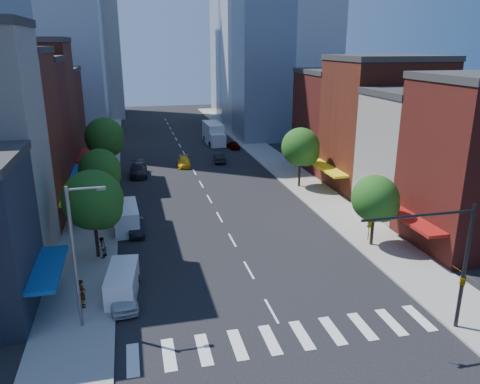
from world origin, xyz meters
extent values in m
plane|color=black|center=(0.00, 0.00, 0.00)|extent=(220.00, 220.00, 0.00)
cube|color=gray|center=(-12.50, 40.00, 0.07)|extent=(5.00, 120.00, 0.15)
cube|color=gray|center=(12.50, 40.00, 0.07)|extent=(5.00, 120.00, 0.15)
cube|color=silver|center=(0.00, -3.00, 0.01)|extent=(19.00, 3.00, 0.01)
cube|color=#541915|center=(-21.00, 29.00, 7.50)|extent=(12.00, 8.00, 15.00)
cube|color=#5A2015|center=(-21.00, 37.50, 8.50)|extent=(12.00, 9.00, 17.00)
cube|color=#541915|center=(-21.00, 47.00, 6.50)|extent=(12.00, 10.00, 13.00)
cube|color=beige|center=(21.00, 15.00, 6.00)|extent=(12.00, 8.00, 12.00)
cube|color=#5A2015|center=(21.00, 24.00, 7.50)|extent=(12.00, 10.00, 15.00)
cube|color=#541915|center=(21.00, 34.00, 6.50)|extent=(12.00, 10.00, 13.00)
cylinder|color=black|center=(10.50, -4.50, 4.15)|extent=(0.24, 0.24, 8.00)
cylinder|color=black|center=(7.00, -4.50, 7.75)|extent=(7.00, 0.16, 0.16)
imported|color=gold|center=(4.00, -4.50, 7.15)|extent=(0.22, 0.18, 1.10)
imported|color=gold|center=(10.50, -4.50, 3.35)|extent=(0.48, 2.24, 0.90)
cylinder|color=slate|center=(-12.00, 1.00, 4.65)|extent=(0.20, 0.20, 9.00)
cylinder|color=slate|center=(-11.00, 1.00, 8.95)|extent=(2.00, 0.14, 0.14)
cube|color=slate|center=(-10.10, 1.00, 8.90)|extent=(0.50, 0.25, 0.18)
cylinder|color=black|center=(-11.50, 11.00, 2.11)|extent=(0.28, 0.28, 3.92)
sphere|color=#184413|center=(-11.50, 11.00, 5.05)|extent=(4.80, 4.80, 4.80)
sphere|color=#184413|center=(-10.90, 10.70, 4.35)|extent=(3.36, 3.36, 3.36)
cylinder|color=black|center=(-11.50, 22.00, 1.97)|extent=(0.28, 0.28, 3.64)
sphere|color=#184413|center=(-11.50, 22.00, 4.70)|extent=(4.20, 4.20, 4.20)
sphere|color=#184413|center=(-10.90, 21.70, 4.05)|extent=(2.94, 2.94, 2.94)
cylinder|color=black|center=(-11.50, 36.00, 2.25)|extent=(0.28, 0.28, 4.20)
sphere|color=#184413|center=(-11.50, 36.00, 5.40)|extent=(5.00, 5.00, 5.00)
sphere|color=#184413|center=(-10.90, 35.70, 4.65)|extent=(3.50, 3.50, 3.50)
cylinder|color=black|center=(11.50, 8.00, 1.83)|extent=(0.28, 0.28, 3.36)
sphere|color=#184413|center=(11.50, 8.00, 4.35)|extent=(4.00, 4.00, 4.00)
sphere|color=#184413|center=(12.10, 7.70, 3.75)|extent=(2.80, 2.80, 2.80)
cylinder|color=black|center=(11.50, 26.00, 2.11)|extent=(0.28, 0.28, 3.92)
sphere|color=#184413|center=(11.50, 26.00, 5.05)|extent=(4.60, 4.60, 4.60)
sphere|color=#184413|center=(12.10, 25.70, 4.35)|extent=(3.22, 3.22, 3.22)
imported|color=silver|center=(-9.50, 3.12, 0.76)|extent=(2.14, 4.58, 1.52)
imported|color=black|center=(-8.31, 15.56, 0.66)|extent=(1.46, 4.01, 1.31)
imported|color=#999999|center=(-9.50, 20.98, 0.64)|extent=(2.47, 4.77, 1.28)
imported|color=black|center=(-7.50, 35.92, 0.81)|extent=(2.42, 5.63, 1.62)
cube|color=silver|center=(-9.50, 4.33, 1.00)|extent=(2.43, 4.96, 2.01)
cube|color=black|center=(-9.70, 2.53, 1.29)|extent=(1.86, 1.15, 0.86)
cylinder|color=black|center=(-10.53, 2.82, 0.33)|extent=(0.32, 0.75, 0.73)
cylinder|color=black|center=(-8.83, 2.63, 0.33)|extent=(0.32, 0.75, 0.73)
cylinder|color=black|center=(-10.17, 6.04, 0.33)|extent=(0.32, 0.75, 0.73)
cylinder|color=black|center=(-8.47, 5.85, 0.33)|extent=(0.32, 0.75, 0.73)
cube|color=silver|center=(-9.20, 17.01, 1.16)|extent=(2.44, 5.61, 2.32)
cube|color=black|center=(-9.11, 14.92, 1.49)|extent=(2.09, 1.19, 0.99)
cylinder|color=black|center=(-10.11, 15.10, 0.39)|extent=(0.31, 0.85, 0.84)
cylinder|color=black|center=(-8.12, 15.18, 0.39)|extent=(0.31, 0.85, 0.84)
cylinder|color=black|center=(-10.27, 18.85, 0.39)|extent=(0.31, 0.85, 0.84)
cylinder|color=black|center=(-8.28, 18.93, 0.39)|extent=(0.31, 0.85, 0.84)
imported|color=yellow|center=(-1.00, 39.55, 0.64)|extent=(2.25, 4.56, 1.28)
imported|color=black|center=(4.43, 40.82, 0.70)|extent=(1.98, 4.42, 1.41)
imported|color=#999999|center=(8.50, 49.55, 0.63)|extent=(1.82, 3.84, 1.27)
cube|color=silver|center=(6.07, 55.09, 1.78)|extent=(2.79, 7.27, 3.56)
cube|color=silver|center=(6.14, 50.86, 1.22)|extent=(2.48, 2.04, 2.22)
cylinder|color=black|center=(4.90, 51.73, 0.50)|extent=(0.35, 1.01, 1.00)
cylinder|color=black|center=(7.35, 51.77, 0.50)|extent=(0.35, 1.01, 1.00)
cylinder|color=black|center=(4.82, 56.73, 0.50)|extent=(0.35, 1.01, 1.00)
cylinder|color=black|center=(7.26, 56.77, 0.50)|extent=(0.35, 1.01, 1.00)
imported|color=#999999|center=(-12.07, 3.21, 1.13)|extent=(0.56, 0.77, 1.96)
imported|color=#999999|center=(-11.14, 10.69, 1.02)|extent=(0.95, 1.05, 1.75)
camera|label=1|loc=(-8.28, -25.77, 16.81)|focal=35.00mm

